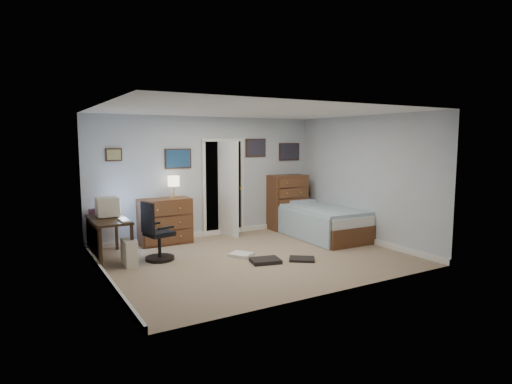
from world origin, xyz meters
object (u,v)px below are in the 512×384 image
low_dresser (165,221)px  bed (321,221)px  tall_dresser (287,202)px  computer_desk (104,228)px  office_chair (156,238)px

low_dresser → bed: (3.01, -1.07, -0.12)m
low_dresser → tall_dresser: bearing=1.2°
bed → computer_desk: bearing=175.5°
computer_desk → tall_dresser: (4.13, 0.57, 0.07)m
computer_desk → bed: size_ratio=0.57×
tall_dresser → bed: bearing=-79.9°
office_chair → tall_dresser: tall_dresser is taller
office_chair → computer_desk: bearing=134.1°
low_dresser → tall_dresser: size_ratio=0.81×
low_dresser → bed: bearing=-17.9°
office_chair → bed: bearing=-11.8°
computer_desk → low_dresser: size_ratio=1.22×
office_chair → tall_dresser: bearing=5.4°
computer_desk → tall_dresser: bearing=8.0°
computer_desk → tall_dresser: size_ratio=0.99×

